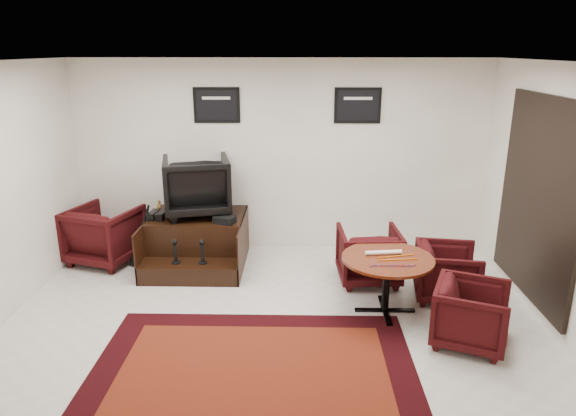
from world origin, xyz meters
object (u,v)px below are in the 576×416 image
Objects in this scene: shine_chair at (197,183)px; meeting_table at (387,264)px; table_chair_window at (447,270)px; shine_podium at (198,242)px; table_chair_corner at (471,312)px; table_chair_back at (369,253)px; armchair_side at (105,232)px.

shine_chair reaches higher than meeting_table.
table_chair_window is (0.79, 0.36, -0.22)m from meeting_table.
table_chair_corner is (3.19, -2.03, 0.05)m from shine_podium.
table_chair_window is at bearing 148.76° from table_chair_back.
shine_podium is at bearing -16.37° from table_chair_back.
meeting_table is at bearing 122.22° from table_chair_window.
shine_podium is 1.73× the size of table_chair_back.
table_chair_back is (2.33, -0.54, 0.08)m from shine_podium.
shine_chair is 1.15× the size of table_chair_back.
shine_podium is at bearing -163.46° from armchair_side.
shine_podium is 3.78m from table_chair_corner.
table_chair_corner reaches higher than meeting_table.
table_chair_window reaches higher than meeting_table.
armchair_side reaches higher than table_chair_corner.
shine_chair is 3.93m from table_chair_corner.
armchair_side is at bearing 159.59° from meeting_table.
table_chair_window is (4.54, -1.04, -0.08)m from armchair_side.
meeting_table is (2.43, -1.51, -0.55)m from shine_chair.
shine_podium is at bearing 150.50° from meeting_table.
armchair_side is 4.00m from meeting_table.
table_chair_back is at bearing 96.55° from meeting_table.
table_chair_corner reaches higher than shine_podium.
table_chair_back is at bearing 150.64° from shine_chair.
meeting_table is at bearing 71.26° from table_chair_corner.
table_chair_window reaches higher than table_chair_corner.
meeting_table is (2.43, -1.37, 0.28)m from shine_podium.
shine_chair is at bearing -19.60° from table_chair_back.
meeting_table is 1.42× the size of table_chair_corner.
shine_podium is at bearing 80.35° from table_chair_window.
shine_chair reaches higher than table_chair_back.
armchair_side is 4.95m from table_chair_corner.
table_chair_back is (2.33, -0.68, -0.74)m from shine_chair.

